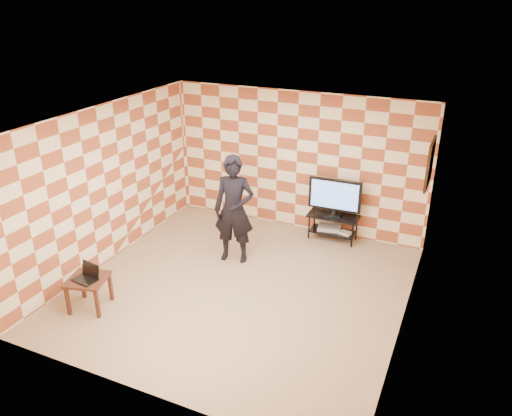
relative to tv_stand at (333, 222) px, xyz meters
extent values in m
plane|color=tan|center=(-0.86, -2.23, -0.36)|extent=(5.00, 5.00, 0.00)
cube|color=#FBEDBF|center=(-0.86, 0.27, 0.99)|extent=(5.00, 0.02, 2.70)
cube|color=#FBEDBF|center=(-0.86, -4.73, 0.99)|extent=(5.00, 0.02, 2.70)
cube|color=#FBEDBF|center=(-3.36, -2.23, 0.99)|extent=(0.02, 5.00, 2.70)
cube|color=#FBEDBF|center=(1.64, -2.23, 0.99)|extent=(0.02, 5.00, 2.70)
cube|color=white|center=(-0.86, -2.23, 2.34)|extent=(5.00, 5.00, 0.02)
cube|color=black|center=(1.61, -0.68, 1.59)|extent=(0.04, 0.72, 0.72)
cube|color=black|center=(1.61, -0.68, 1.59)|extent=(0.04, 0.03, 0.68)
cube|color=black|center=(1.61, -0.68, 1.59)|extent=(0.04, 0.68, 0.03)
cube|color=black|center=(0.00, 0.00, 0.12)|extent=(0.94, 0.42, 0.04)
cube|color=black|center=(0.00, 0.00, -0.20)|extent=(0.85, 0.38, 0.03)
cylinder|color=black|center=(-0.42, -0.17, -0.11)|extent=(0.03, 0.03, 0.50)
cylinder|color=black|center=(-0.42, 0.17, -0.11)|extent=(0.03, 0.03, 0.50)
cylinder|color=black|center=(0.42, -0.17, -0.11)|extent=(0.03, 0.03, 0.50)
cylinder|color=black|center=(0.42, 0.17, -0.11)|extent=(0.03, 0.03, 0.50)
cube|color=black|center=(0.00, 0.00, 0.15)|extent=(0.29, 0.19, 0.03)
cube|color=black|center=(0.00, 0.00, 0.21)|extent=(0.07, 0.05, 0.08)
cube|color=black|center=(0.00, 0.00, 0.55)|extent=(0.98, 0.09, 0.60)
cube|color=#5D8EF1|center=(0.00, -0.03, 0.55)|extent=(0.88, 0.03, 0.52)
cube|color=#B2B2B5|center=(-0.08, 0.04, -0.16)|extent=(0.47, 0.38, 0.07)
cube|color=silver|center=(0.26, -0.03, -0.17)|extent=(0.24, 0.20, 0.05)
cube|color=#351B12|center=(-2.68, -3.62, 0.12)|extent=(0.66, 0.66, 0.04)
cube|color=#351B12|center=(-2.84, -3.90, -0.13)|extent=(0.06, 0.06, 0.46)
cube|color=#351B12|center=(-2.95, -3.46, -0.13)|extent=(0.06, 0.06, 0.46)
cube|color=#351B12|center=(-2.40, -3.78, -0.13)|extent=(0.06, 0.06, 0.46)
cube|color=#351B12|center=(-2.52, -3.34, -0.13)|extent=(0.06, 0.06, 0.46)
cube|color=black|center=(-2.67, -3.68, 0.14)|extent=(0.37, 0.29, 0.02)
cube|color=black|center=(-2.65, -3.56, 0.25)|extent=(0.35, 0.11, 0.22)
imported|color=black|center=(-1.35, -1.44, 0.58)|extent=(0.77, 0.59, 1.90)
camera|label=1|loc=(2.14, -8.32, 4.03)|focal=35.00mm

